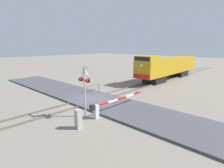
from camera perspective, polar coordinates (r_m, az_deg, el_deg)
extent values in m
plane|color=gray|center=(18.99, -5.80, -5.04)|extent=(160.00, 160.00, 0.00)
cube|color=#59544C|center=(19.50, -7.19, -4.39)|extent=(0.08, 80.00, 0.15)
cube|color=#59544C|center=(18.46, -4.34, -5.28)|extent=(0.08, 80.00, 0.15)
cube|color=#47474C|center=(18.97, -5.80, -4.81)|extent=(36.00, 4.89, 0.16)
cube|color=black|center=(28.15, 13.27, 1.45)|extent=(2.34, 3.20, 1.05)
cube|color=black|center=(35.90, 20.33, 3.27)|extent=(2.34, 3.20, 1.05)
cube|color=#B28414|center=(31.73, 17.42, 5.58)|extent=(2.76, 15.88, 2.44)
cube|color=#B28414|center=(25.81, 11.06, 7.96)|extent=(2.70, 2.61, 0.65)
cube|color=black|center=(24.70, 9.38, 7.85)|extent=(2.34, 0.06, 0.52)
cube|color=red|center=(24.98, 9.18, 2.33)|extent=(2.62, 0.08, 0.64)
sphere|color=#F2EACC|center=(24.76, 9.29, 5.83)|extent=(0.36, 0.36, 0.36)
cylinder|color=#ADADB2|center=(14.24, -8.59, -2.22)|extent=(0.14, 0.14, 4.18)
cube|color=white|center=(13.93, -8.80, 4.34)|extent=(0.95, 0.04, 0.95)
cube|color=white|center=(13.93, -8.80, 4.34)|extent=(0.95, 0.04, 0.95)
cube|color=black|center=(14.04, -8.70, 1.30)|extent=(1.04, 0.08, 0.08)
sphere|color=red|center=(14.31, -10.06, 1.46)|extent=(0.28, 0.28, 0.28)
sphere|color=red|center=(13.66, -7.94, 1.02)|extent=(0.28, 0.28, 0.28)
cylinder|color=black|center=(14.39, -9.68, 1.53)|extent=(0.34, 0.14, 0.34)
cylinder|color=black|center=(13.73, -7.56, 1.09)|extent=(0.34, 0.14, 0.34)
cube|color=silver|center=(14.25, -5.09, -8.69)|extent=(0.36, 0.36, 1.07)
cube|color=black|center=(13.89, -6.21, -7.37)|extent=(0.28, 0.36, 0.40)
cube|color=red|center=(14.60, -2.83, -6.33)|extent=(0.10, 1.15, 0.14)
cube|color=white|center=(15.38, 0.28, -5.34)|extent=(0.10, 1.15, 0.14)
cube|color=red|center=(16.20, 3.07, -4.45)|extent=(0.10, 1.15, 0.14)
cube|color=white|center=(17.07, 5.58, -3.63)|extent=(0.10, 1.15, 0.14)
cube|color=red|center=(17.96, 7.84, -2.88)|extent=(0.10, 1.15, 0.14)
sphere|color=red|center=(15.40, 0.50, -4.78)|extent=(0.14, 0.14, 0.14)
sphere|color=red|center=(17.86, 7.69, -2.50)|extent=(0.14, 0.14, 0.14)
cube|color=#999993|center=(12.75, -10.54, -10.84)|extent=(0.37, 0.41, 1.32)
cylinder|color=#4C4742|center=(20.97, -8.25, -2.11)|extent=(0.08, 0.08, 0.95)
cylinder|color=#4C4742|center=(22.28, -4.07, -1.17)|extent=(0.08, 0.08, 0.95)
cylinder|color=#4C4742|center=(21.51, -6.12, -0.50)|extent=(0.06, 2.08, 0.06)
cylinder|color=#4C4742|center=(21.59, -6.10, -1.50)|extent=(0.06, 2.08, 0.06)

